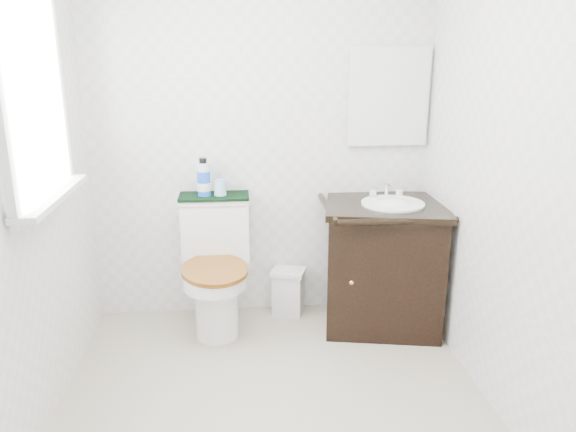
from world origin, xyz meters
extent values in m
plane|color=#B7AB94|center=(0.00, 0.00, 0.00)|extent=(2.40, 2.40, 0.00)
plane|color=silver|center=(0.00, 1.20, 1.20)|extent=(2.40, 0.00, 2.40)
plane|color=silver|center=(0.00, -1.20, 1.20)|extent=(2.40, 0.00, 2.40)
plane|color=silver|center=(-1.10, 0.00, 1.20)|extent=(0.00, 2.40, 2.40)
plane|color=silver|center=(1.10, 0.00, 1.20)|extent=(0.00, 2.40, 2.40)
cube|color=white|center=(-1.07, 0.25, 1.55)|extent=(0.02, 0.70, 0.90)
cube|color=silver|center=(0.82, 1.18, 1.45)|extent=(0.50, 0.02, 0.60)
cylinder|color=white|center=(-0.31, 0.82, 0.21)|extent=(0.27, 0.27, 0.41)
cube|color=white|center=(-0.31, 1.07, 0.21)|extent=(0.27, 0.28, 0.41)
cube|color=white|center=(-0.31, 1.09, 0.61)|extent=(0.43, 0.18, 0.39)
cube|color=white|center=(-0.31, 1.09, 0.82)|extent=(0.45, 0.20, 0.03)
cylinder|color=white|center=(-0.31, 0.78, 0.41)|extent=(0.39, 0.39, 0.08)
cylinder|color=brown|center=(-0.31, 0.78, 0.46)|extent=(0.46, 0.46, 0.03)
cube|color=black|center=(0.77, 0.90, 0.39)|extent=(0.80, 0.72, 0.78)
cube|color=black|center=(0.77, 0.91, 0.80)|extent=(0.85, 0.76, 0.04)
cylinder|color=white|center=(0.80, 0.88, 0.83)|extent=(0.39, 0.39, 0.01)
ellipsoid|color=white|center=(0.80, 0.87, 0.77)|extent=(0.34, 0.34, 0.17)
cylinder|color=silver|center=(0.80, 1.04, 0.87)|extent=(0.02, 0.02, 0.10)
cube|color=silver|center=(0.17, 1.10, 0.14)|extent=(0.23, 0.21, 0.28)
cube|color=silver|center=(0.17, 1.10, 0.30)|extent=(0.26, 0.23, 0.03)
cube|color=black|center=(-0.31, 1.09, 0.84)|extent=(0.44, 0.22, 0.02)
cylinder|color=blue|center=(-0.37, 1.08, 0.93)|extent=(0.08, 0.08, 0.16)
cylinder|color=silver|center=(-0.37, 1.08, 1.03)|extent=(0.08, 0.08, 0.05)
cylinder|color=black|center=(-0.37, 1.08, 1.08)|extent=(0.05, 0.05, 0.03)
cone|color=#8FB9EA|center=(-0.27, 1.08, 0.90)|extent=(0.08, 0.08, 0.10)
ellipsoid|color=#17716D|center=(0.71, 1.03, 0.83)|extent=(0.07, 0.05, 0.02)
camera|label=1|loc=(-0.16, -2.40, 1.75)|focal=35.00mm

